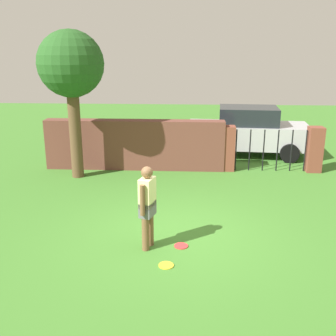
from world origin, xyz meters
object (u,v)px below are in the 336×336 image
object	(u,v)px
person	(147,204)
car	(247,131)
frisbee_yellow	(166,265)
frisbee_red	(181,246)
tree	(71,67)

from	to	relation	value
person	car	world-z (taller)	car
frisbee_yellow	frisbee_red	bearing A→B (deg)	71.49
car	frisbee_yellow	world-z (taller)	car
car	person	bearing A→B (deg)	-107.27
car	frisbee_yellow	bearing A→B (deg)	-103.00
frisbee_yellow	frisbee_red	size ratio (longest dim) A/B	1.00
car	frisbee_yellow	distance (m)	8.22
tree	car	size ratio (longest dim) A/B	0.97
person	frisbee_yellow	xyz separation A→B (m)	(0.39, -0.67, -0.89)
car	frisbee_red	size ratio (longest dim) A/B	15.98
person	tree	bearing A→B (deg)	47.78
tree	person	size ratio (longest dim) A/B	2.59
tree	frisbee_yellow	bearing A→B (deg)	-59.38
person	frisbee_yellow	distance (m)	1.18
tree	frisbee_yellow	distance (m)	6.58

